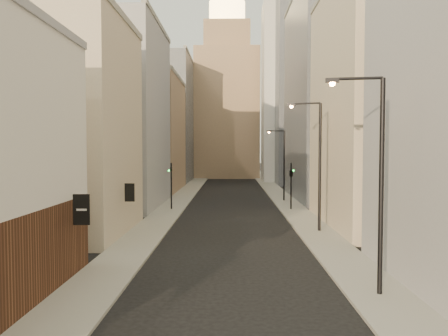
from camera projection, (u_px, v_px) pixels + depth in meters
sidewalk_left at (186, 193)px, 62.16m from camera, size 3.00×140.00×0.15m
sidewalk_right at (277, 194)px, 61.94m from camera, size 3.00×140.00×0.15m
left_bldg_beige at (73, 129)px, 32.91m from camera, size 8.00×12.00×16.00m
left_bldg_grey at (125, 117)px, 48.80m from camera, size 8.00×16.00×20.00m
left_bldg_tan at (153, 135)px, 66.85m from camera, size 8.00×18.00×17.00m
left_bldg_wingrid at (171, 121)px, 86.66m from camera, size 8.00×20.00×24.00m
right_bldg_beige at (375, 107)px, 36.42m from camera, size 8.00×16.00×20.00m
right_bldg_wingrid at (325, 98)px, 56.26m from camera, size 8.00×20.00×26.00m
highrise at (325, 48)px, 83.54m from camera, size 21.00×23.00×51.20m
clock_tower at (227, 99)px, 98.21m from camera, size 14.00×14.00×44.90m
white_tower at (283, 85)px, 84.00m from camera, size 8.00×8.00×41.50m
streetlamp_near at (375, 172)px, 19.05m from camera, size 2.53×0.58×9.67m
streetlamp_mid at (316, 158)px, 33.71m from camera, size 2.58×0.92×10.08m
streetlamp_far at (282, 161)px, 53.15m from camera, size 2.26×0.61×8.69m
traffic_light_left at (171, 176)px, 45.71m from camera, size 0.60×0.54×5.00m
traffic_light_right at (291, 174)px, 45.69m from camera, size 0.78×0.78×5.00m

